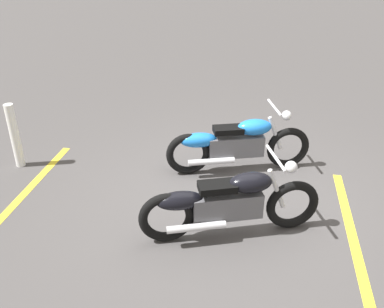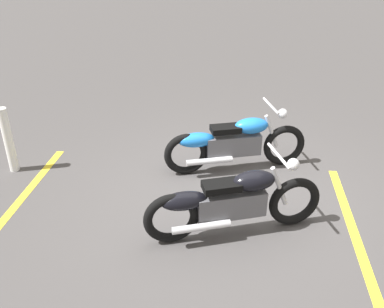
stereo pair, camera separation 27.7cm
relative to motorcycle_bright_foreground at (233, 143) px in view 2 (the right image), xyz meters
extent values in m
plane|color=#474444|center=(-0.02, 0.77, -0.46)|extent=(60.00, 60.00, 0.00)
torus|color=black|center=(-0.80, -0.24, -0.13)|extent=(0.67, 0.29, 0.67)
torus|color=black|center=(0.69, 0.20, -0.13)|extent=(0.67, 0.29, 0.67)
cube|color=#59595E|center=(-0.01, -0.01, -0.04)|extent=(0.87, 0.45, 0.32)
ellipsoid|color=blue|center=(-0.27, -0.08, 0.26)|extent=(0.58, 0.42, 0.24)
ellipsoid|color=blue|center=(0.54, 0.16, 0.10)|extent=(0.60, 0.39, 0.22)
cube|color=black|center=(0.12, 0.03, 0.24)|extent=(0.49, 0.35, 0.09)
cylinder|color=silver|center=(-0.58, -0.17, 0.13)|extent=(0.27, 0.13, 0.56)
cylinder|color=silver|center=(-0.53, -0.16, 0.56)|extent=(0.21, 0.61, 0.04)
sphere|color=silver|center=(-0.73, -0.22, 0.42)|extent=(0.15, 0.15, 0.15)
cylinder|color=silver|center=(0.34, 0.24, -0.20)|extent=(0.70, 0.28, 0.09)
torus|color=black|center=(-0.79, 1.31, -0.13)|extent=(0.67, 0.32, 0.67)
torus|color=black|center=(0.69, 1.80, -0.13)|extent=(0.67, 0.32, 0.67)
cube|color=#59595E|center=(0.00, 1.57, -0.04)|extent=(0.87, 0.47, 0.32)
ellipsoid|color=black|center=(-0.26, 1.49, 0.26)|extent=(0.58, 0.43, 0.24)
ellipsoid|color=black|center=(0.54, 1.75, 0.10)|extent=(0.61, 0.40, 0.22)
cube|color=black|center=(0.12, 1.61, 0.24)|extent=(0.49, 0.37, 0.09)
cylinder|color=silver|center=(-0.57, 1.38, 0.13)|extent=(0.27, 0.14, 0.56)
cylinder|color=silver|center=(-0.52, 1.40, 0.56)|extent=(0.23, 0.60, 0.04)
sphere|color=silver|center=(-0.71, 1.34, 0.42)|extent=(0.15, 0.15, 0.15)
cylinder|color=silver|center=(0.33, 1.83, -0.20)|extent=(0.69, 0.31, 0.09)
cylinder|color=white|center=(3.37, 0.36, 0.06)|extent=(0.14, 0.14, 1.04)
cube|color=yellow|center=(-1.54, 1.52, -0.46)|extent=(0.18, 3.20, 0.01)
cube|color=yellow|center=(2.92, 1.29, -0.46)|extent=(0.18, 3.20, 0.01)
camera|label=1|loc=(-0.22, 5.77, 2.91)|focal=39.83mm
camera|label=2|loc=(0.06, 5.80, 2.91)|focal=39.83mm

